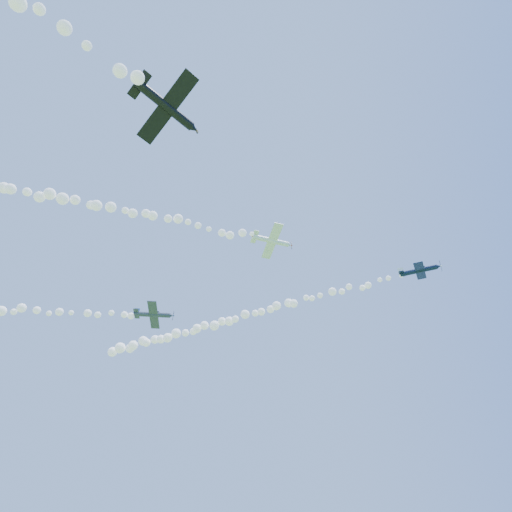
# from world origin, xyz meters

# --- Properties ---
(plane_white) EXTENTS (7.31, 7.66, 2.47)m
(plane_white) POSITION_xyz_m (4.05, -4.22, 52.50)
(plane_white) COLOR white
(smoke_trail_white) EXTENTS (61.60, 27.48, 3.10)m
(smoke_trail_white) POSITION_xyz_m (-28.68, -17.98, 52.20)
(smoke_trail_white) COLOR white
(plane_navy) EXTENTS (7.61, 7.80, 2.73)m
(plane_navy) POSITION_xyz_m (30.08, 5.98, 51.93)
(plane_navy) COLOR #0C1635
(smoke_trail_navy) EXTENTS (64.40, 22.53, 2.97)m
(smoke_trail_navy) POSITION_xyz_m (-4.21, 16.97, 51.74)
(smoke_trail_navy) COLOR white
(plane_grey) EXTENTS (7.67, 8.10, 2.34)m
(plane_grey) POSITION_xyz_m (-19.05, 6.90, 46.78)
(plane_grey) COLOR #353C4E
(plane_black) EXTENTS (6.82, 6.61, 3.16)m
(plane_black) POSITION_xyz_m (-3.57, -36.51, 40.32)
(plane_black) COLOR black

